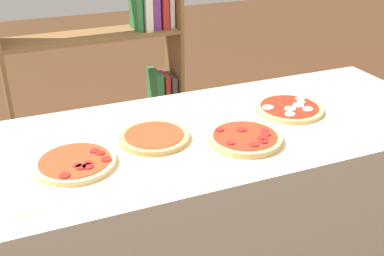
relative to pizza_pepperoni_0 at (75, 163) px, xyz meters
name	(u,v)px	position (x,y,z in m)	size (l,w,h in m)	color
counter	(192,229)	(0.44, 0.07, -0.45)	(2.09, 0.75, 0.88)	beige
parchment_paper	(192,133)	(0.44, 0.07, -0.01)	(1.79, 0.57, 0.00)	beige
pizza_pepperoni_0	(75,163)	(0.00, 0.00, 0.00)	(0.26, 0.26, 0.02)	#E5C17F
pizza_plain_1	(154,136)	(0.29, 0.08, 0.00)	(0.25, 0.25, 0.02)	tan
pizza_pepperoni_2	(245,138)	(0.58, -0.06, 0.00)	(0.26, 0.26, 0.03)	#DBB26B
pizza_mozzarella_3	(289,108)	(0.88, 0.10, 0.00)	(0.27, 0.27, 0.03)	#DBB26B
bookshelf	(116,81)	(0.39, 1.04, -0.14)	(0.94, 0.28, 1.53)	brown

